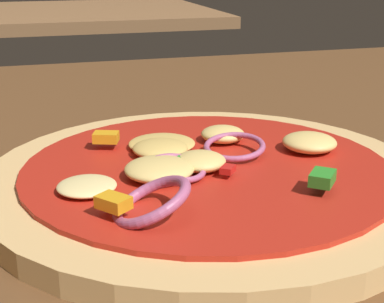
% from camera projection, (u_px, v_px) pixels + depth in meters
% --- Properties ---
extents(dining_table, '(1.26, 0.96, 0.03)m').
position_uv_depth(dining_table, '(207.00, 210.00, 0.38)').
color(dining_table, brown).
rests_on(dining_table, ground).
extents(pizza, '(0.28, 0.28, 0.04)m').
position_uv_depth(pizza, '(200.00, 177.00, 0.37)').
color(pizza, tan).
rests_on(pizza, dining_table).
extents(background_table, '(0.75, 0.60, 0.03)m').
position_uv_depth(background_table, '(66.00, 15.00, 1.53)').
color(background_table, brown).
rests_on(background_table, ground).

